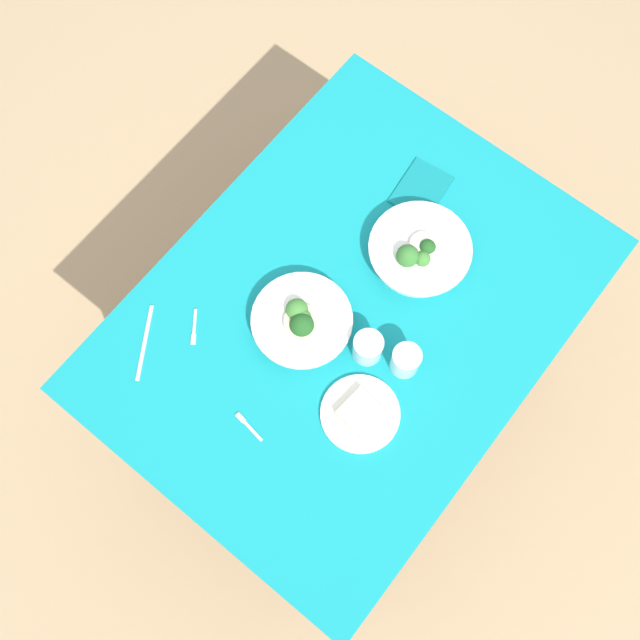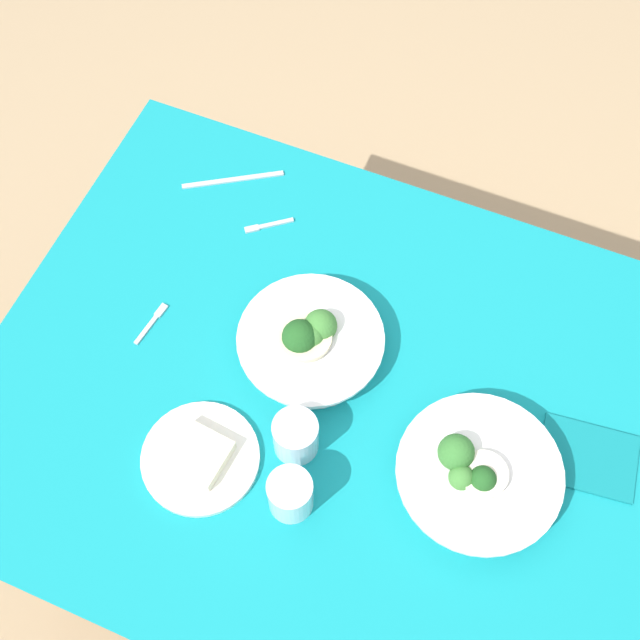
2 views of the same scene
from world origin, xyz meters
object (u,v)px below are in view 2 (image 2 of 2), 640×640
bread_side_plate (200,457)px  fork_by_far_bowl (152,322)px  water_glass_side (290,494)px  napkin_folded_upper (588,458)px  table_knife_left (233,180)px  fork_by_near_bowl (267,226)px  broccoli_bowl_near (310,341)px  water_glass_center (296,436)px  broccoli_bowl_far (476,474)px

bread_side_plate → fork_by_far_bowl: bearing=-45.4°
water_glass_side → fork_by_far_bowl: size_ratio=0.95×
napkin_folded_upper → table_knife_left: bearing=-20.3°
bread_side_plate → napkin_folded_upper: bread_side_plate is taller
fork_by_far_bowl → fork_by_near_bowl: (-0.11, -0.28, 0.00)m
water_glass_side → table_knife_left: 0.68m
broccoli_bowl_near → table_knife_left: (0.29, -0.29, -0.03)m
broccoli_bowl_near → table_knife_left: broccoli_bowl_near is taller
broccoli_bowl_near → fork_by_near_bowl: (0.18, -0.21, -0.03)m
water_glass_center → fork_by_near_bowl: (0.23, -0.39, -0.04)m
water_glass_side → fork_by_far_bowl: bearing=-29.7°
fork_by_far_bowl → broccoli_bowl_near: bearing=-70.2°
napkin_folded_upper → fork_by_far_bowl: bearing=3.7°
table_knife_left → napkin_folded_upper: (-0.81, 0.30, 0.00)m
bread_side_plate → fork_by_near_bowl: size_ratio=2.40×
fork_by_near_bowl → table_knife_left: same height
broccoli_bowl_near → water_glass_side: broccoli_bowl_near is taller
fork_by_far_bowl → napkin_folded_upper: 0.81m
broccoli_bowl_far → water_glass_side: bearing=29.5°
broccoli_bowl_far → table_knife_left: bearing=-32.6°
bread_side_plate → napkin_folded_upper: (-0.61, -0.25, -0.01)m
fork_by_far_bowl → napkin_folded_upper: bearing=-78.4°
bread_side_plate → fork_by_far_bowl: bread_side_plate is taller
broccoli_bowl_far → broccoli_bowl_near: bearing=-19.1°
broccoli_bowl_near → water_glass_center: broccoli_bowl_near is taller
fork_by_near_bowl → broccoli_bowl_far: bearing=110.2°
table_knife_left → water_glass_side: bearing=-88.6°
fork_by_near_bowl → napkin_folded_upper: napkin_folded_upper is taller
fork_by_near_bowl → broccoli_bowl_near: bearing=92.9°
water_glass_center → table_knife_left: bearing=-53.9°
bread_side_plate → fork_by_far_bowl: 0.28m
water_glass_center → fork_by_near_bowl: size_ratio=1.01×
water_glass_side → napkin_folded_upper: 0.51m
fork_by_far_bowl → fork_by_near_bowl: size_ratio=1.12×
bread_side_plate → napkin_folded_upper: bearing=-157.3°
bread_side_plate → fork_by_near_bowl: bearing=-79.1°
napkin_folded_upper → water_glass_side: bearing=31.1°
bread_side_plate → water_glass_side: 0.18m
broccoli_bowl_near → bread_side_plate: 0.28m
broccoli_bowl_near → fork_by_far_bowl: size_ratio=2.78×
broccoli_bowl_near → water_glass_center: size_ratio=3.09×
fork_by_near_bowl → napkin_folded_upper: (-0.70, 0.22, 0.00)m
bread_side_plate → fork_by_near_bowl: (0.09, -0.48, -0.01)m
fork_by_near_bowl → napkin_folded_upper: 0.74m
water_glass_center → fork_by_far_bowl: size_ratio=0.90×
water_glass_side → napkin_folded_upper: (-0.44, -0.26, -0.04)m
broccoli_bowl_near → bread_side_plate: broccoli_bowl_near is taller
broccoli_bowl_far → water_glass_center: size_ratio=3.24×
bread_side_plate → table_knife_left: bread_side_plate is taller
bread_side_plate → water_glass_side: water_glass_side is taller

